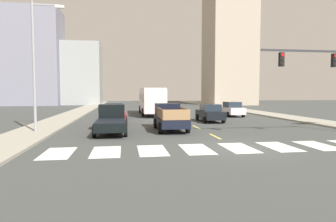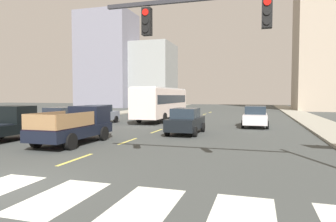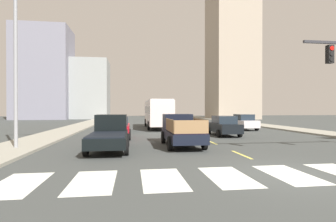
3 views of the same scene
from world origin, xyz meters
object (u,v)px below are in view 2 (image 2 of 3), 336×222
(pickup_stakebed, at_px, (77,126))
(traffic_signal_gantry, at_px, (311,34))
(sedan_mid, at_px, (186,121))
(sedan_far, at_px, (255,117))
(sedan_near_right, at_px, (62,119))
(city_bus, at_px, (162,101))
(sedan_near_left, at_px, (100,114))

(pickup_stakebed, bearing_deg, traffic_signal_gantry, -24.98)
(sedan_mid, distance_m, traffic_signal_gantry, 12.60)
(sedan_far, distance_m, traffic_signal_gantry, 16.81)
(pickup_stakebed, height_order, traffic_signal_gantry, traffic_signal_gantry)
(sedan_near_right, bearing_deg, pickup_stakebed, -46.93)
(traffic_signal_gantry, bearing_deg, sedan_mid, 119.28)
(traffic_signal_gantry, bearing_deg, sedan_far, 95.40)
(pickup_stakebed, xyz_separation_m, traffic_signal_gantry, (10.72, -5.25, 3.26))
(city_bus, relative_size, sedan_far, 2.45)
(sedan_near_left, bearing_deg, traffic_signal_gantry, -44.10)
(sedan_far, xyz_separation_m, sedan_near_left, (-13.55, -1.07, 0.00))
(pickup_stakebed, relative_size, city_bus, 0.48)
(sedan_near_left, bearing_deg, sedan_mid, -26.00)
(sedan_far, bearing_deg, traffic_signal_gantry, -84.52)
(city_bus, bearing_deg, sedan_mid, -61.24)
(sedan_mid, bearing_deg, city_bus, 118.68)
(city_bus, bearing_deg, sedan_near_right, -109.66)
(sedan_far, bearing_deg, sedan_near_left, -175.39)
(pickup_stakebed, xyz_separation_m, city_bus, (-0.03, 14.85, 1.02))
(traffic_signal_gantry, bearing_deg, pickup_stakebed, 153.90)
(city_bus, height_order, sedan_near_right, city_bus)
(sedan_near_right, xyz_separation_m, sedan_far, (13.34, 6.76, 0.00))
(sedan_near_right, bearing_deg, sedan_mid, 5.63)
(sedan_near_left, bearing_deg, sedan_near_right, -86.54)
(city_bus, xyz_separation_m, traffic_signal_gantry, (10.75, -20.10, 2.24))
(pickup_stakebed, relative_size, sedan_near_left, 1.18)
(pickup_stakebed, bearing_deg, sedan_near_left, 114.62)
(pickup_stakebed, bearing_deg, city_bus, 91.24)
(pickup_stakebed, distance_m, sedan_far, 14.44)
(pickup_stakebed, relative_size, sedan_mid, 1.18)
(pickup_stakebed, bearing_deg, sedan_mid, 49.35)
(pickup_stakebed, height_order, sedan_mid, pickup_stakebed)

